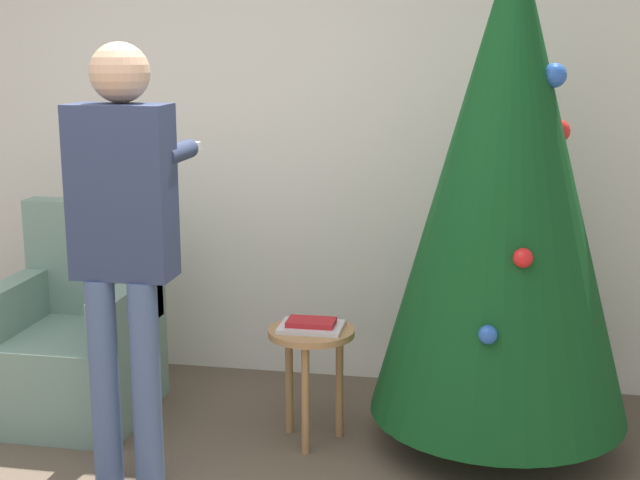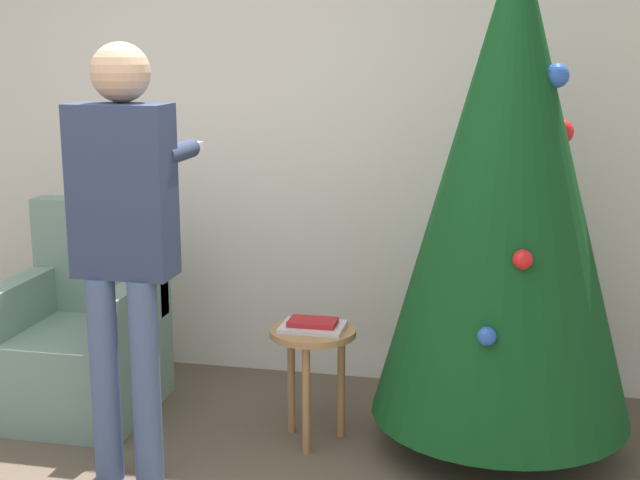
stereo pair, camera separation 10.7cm
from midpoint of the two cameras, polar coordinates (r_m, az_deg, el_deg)
wall_back at (r=4.82m, az=-2.81°, el=7.03°), size 8.00×0.06×2.70m
christmas_tree at (r=3.90m, az=12.75°, el=3.68°), size 1.14×1.14×2.29m
armchair at (r=4.61m, az=-14.26°, el=-6.31°), size 0.70×0.74×1.03m
person_standing at (r=3.66m, az=-11.63°, el=1.03°), size 0.42×0.57×1.82m
side_stool at (r=4.08m, az=0.30°, el=-7.00°), size 0.39×0.39×0.54m
laptop at (r=4.05m, az=0.30°, el=-5.59°), size 0.28×0.21×0.02m
book at (r=4.04m, az=0.30°, el=-5.29°), size 0.22×0.13×0.02m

